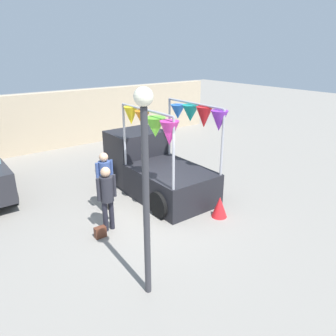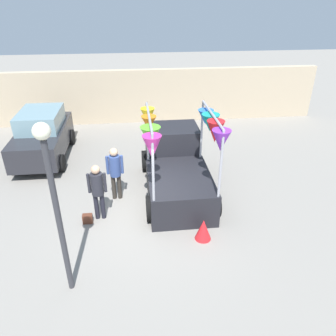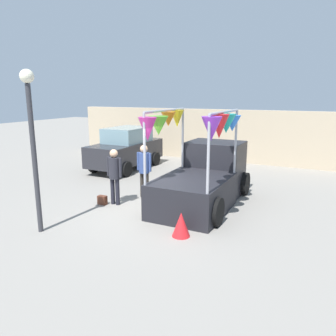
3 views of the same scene
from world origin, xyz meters
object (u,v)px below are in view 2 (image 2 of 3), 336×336
person_vendor (115,169)px  handbag (88,219)px  parked_car (43,135)px  street_lamp (53,191)px  vendor_truck (176,164)px  person_customer (97,187)px  folded_kite_bundle_crimson (203,229)px

person_vendor → handbag: 1.73m
parked_car → handbag: bearing=-65.2°
person_vendor → street_lamp: street_lamp is taller
vendor_truck → handbag: bearing=-149.3°
vendor_truck → street_lamp: street_lamp is taller
person_vendor → handbag: size_ratio=6.28×
vendor_truck → person_customer: 2.80m
parked_car → person_vendor: (2.92, -3.36, 0.12)m
vendor_truck → handbag: (-2.75, -1.63, -0.77)m
folded_kite_bundle_crimson → person_vendor: bearing=136.1°
parked_car → folded_kite_bundle_crimson: bearing=-46.9°
parked_car → person_vendor: size_ratio=2.28×
street_lamp → person_vendor: bearing=75.2°
folded_kite_bundle_crimson → vendor_truck: bearing=98.4°
handbag → folded_kite_bundle_crimson: bearing=-18.3°
parked_car → folded_kite_bundle_crimson: parked_car is taller
street_lamp → vendor_truck: bearing=54.1°
person_customer → person_vendor: bearing=65.5°
person_customer → folded_kite_bundle_crimson: 3.15m
person_customer → person_vendor: person_vendor is taller
street_lamp → parked_car: bearing=106.0°
person_vendor → handbag: (-0.81, -1.21, -0.93)m
person_customer → handbag: (-0.35, -0.20, -0.91)m
handbag → street_lamp: bearing=-93.1°
folded_kite_bundle_crimson → street_lamp: bearing=-158.4°
parked_car → person_customer: (2.46, -4.37, 0.11)m
parked_car → person_vendor: bearing=-49.0°
person_vendor → vendor_truck: bearing=12.3°
person_vendor → person_customer: bearing=-114.5°
person_customer → vendor_truck: bearing=30.8°
person_customer → folded_kite_bundle_crimson: bearing=-23.9°
person_customer → folded_kite_bundle_crimson: person_customer is taller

